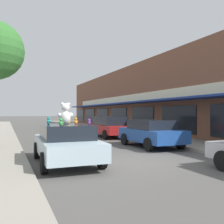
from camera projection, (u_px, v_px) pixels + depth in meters
ground_plane at (136, 162)px, 9.57m from camera, size 260.00×260.00×0.00m
storefront_row at (179, 99)px, 28.17m from camera, size 14.35×41.74×6.76m
plush_art_car at (66, 142)px, 9.28m from camera, size 2.19×4.50×1.44m
teddy_bear_giant at (65, 114)px, 9.66m from camera, size 0.62×0.39×0.84m
teddy_bear_purple at (89, 122)px, 8.88m from camera, size 0.13×0.17×0.23m
teddy_bear_green at (61, 122)px, 8.25m from camera, size 0.20×0.15×0.27m
teddy_bear_brown at (61, 122)px, 9.06m from camera, size 0.16×0.16×0.23m
teddy_bear_teal at (49, 121)px, 9.23m from camera, size 0.18×0.23×0.31m
teddy_bear_yellow at (68, 121)px, 9.98m from camera, size 0.18×0.12×0.24m
teddy_bear_orange at (76, 121)px, 9.54m from camera, size 0.19×0.12×0.25m
parked_car_far_center at (151, 132)px, 13.68m from camera, size 2.12×4.22×1.48m
parked_car_far_right at (110, 126)px, 19.10m from camera, size 2.03×4.50×1.59m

